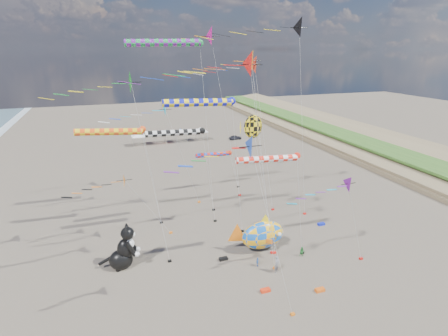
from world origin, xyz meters
name	(u,v)px	position (x,y,z in m)	size (l,w,h in m)	color
ground	(289,314)	(0.00, 0.00, 0.00)	(260.00, 260.00, 0.00)	brown
delta_kite_0	(242,67)	(2.94, 18.65, 19.35)	(12.62, 2.29, 20.81)	red
delta_kite_1	(243,155)	(-4.60, -0.25, 14.66)	(9.89, 1.91, 15.95)	blue
delta_kite_2	(237,64)	(-1.53, 8.83, 20.08)	(10.87, 2.07, 21.47)	orange
delta_kite_3	(243,68)	(-2.11, 6.19, 19.91)	(12.41, 2.30, 21.40)	red
delta_kite_4	(118,86)	(-11.69, 10.94, 18.31)	(10.06, 2.25, 19.72)	#10801B
delta_kite_5	(334,187)	(6.82, 4.66, 8.95)	(9.65, 1.80, 10.21)	#701292
delta_kite_6	(212,38)	(1.18, 24.92, 22.76)	(13.80, 2.78, 24.41)	#CD1386
delta_kite_7	(284,29)	(6.79, 16.04, 23.40)	(14.64, 2.54, 24.98)	black
delta_kite_8	(129,183)	(-11.23, 16.89, 7.19)	(9.70, 1.89, 8.47)	orange
delta_kite_9	(159,112)	(-6.32, 24.52, 13.63)	(11.47, 1.84, 14.96)	#10BCE1
windsock_0	(215,154)	(2.54, 28.22, 5.96)	(7.16, 0.71, 6.36)	red
windsock_1	(167,43)	(-5.34, 21.30, 21.96)	(10.34, 0.89, 22.48)	green
windsock_2	(113,132)	(-12.28, 19.90, 12.42)	(9.09, 0.83, 12.88)	#F84E14
windsock_3	(178,133)	(-5.24, 18.04, 12.16)	(8.35, 0.76, 12.60)	black
windsock_4	(202,103)	(-3.25, 14.40, 16.02)	(9.16, 0.87, 16.51)	#1319C5
windsock_5	(271,159)	(1.61, 7.69, 11.33)	(8.06, 0.69, 11.75)	red
angelfish_kite	(251,128)	(2.37, 14.27, 13.02)	(3.74, 3.02, 14.44)	yellow
cat_inflatable	(122,246)	(-12.73, 11.60, 2.44)	(3.61, 1.80, 4.87)	black
fish_inflatable	(262,235)	(2.00, 9.73, 1.97)	(6.64, 3.32, 4.48)	blue
person_adult	(277,264)	(1.71, 5.61, 0.92)	(0.67, 0.44, 1.83)	slate
child_green	(302,252)	(5.64, 7.27, 0.56)	(0.55, 0.43, 1.12)	#238031
child_blue	(257,262)	(0.33, 7.20, 0.49)	(0.58, 0.24, 0.99)	#3363BA
kite_bag_0	(320,290)	(4.15, 1.63, 0.15)	(0.90, 0.44, 0.30)	#E15A13
kite_bag_1	(223,259)	(-2.66, 9.38, 0.15)	(0.90, 0.44, 0.30)	black
kite_bag_2	(321,224)	(11.73, 12.65, 0.15)	(0.90, 0.44, 0.30)	#1221B8
kite_bag_3	(265,290)	(-0.66, 3.24, 0.15)	(0.90, 0.44, 0.30)	red
tent_row	(170,130)	(1.50, 60.00, 3.15)	(19.20, 4.20, 3.80)	white
parked_car	(235,137)	(17.28, 58.00, 0.55)	(1.29, 3.20, 1.09)	#26262D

